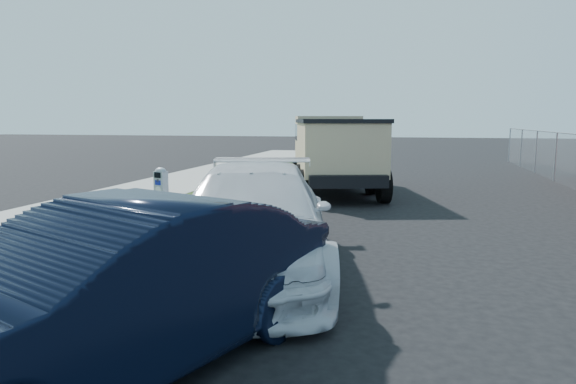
% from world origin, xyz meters
% --- Properties ---
extents(ground, '(120.00, 120.00, 0.00)m').
position_xyz_m(ground, '(0.00, 0.00, 0.00)').
color(ground, black).
rests_on(ground, ground).
extents(streetside, '(6.12, 50.00, 0.15)m').
position_xyz_m(streetside, '(-5.57, 2.00, 0.07)').
color(streetside, gray).
rests_on(streetside, ground).
extents(parking_meter, '(0.23, 0.18, 1.43)m').
position_xyz_m(parking_meter, '(-2.96, -0.74, 1.17)').
color(parking_meter, '#3F4247').
rests_on(parking_meter, ground).
extents(white_wagon, '(3.39, 5.84, 1.59)m').
position_xyz_m(white_wagon, '(-1.55, -0.50, 0.80)').
color(white_wagon, silver).
rests_on(white_wagon, ground).
extents(navy_sedan, '(3.30, 5.01, 1.56)m').
position_xyz_m(navy_sedan, '(-1.84, -3.93, 0.78)').
color(navy_sedan, black).
rests_on(navy_sedan, ground).
extents(dump_truck, '(3.76, 6.47, 2.39)m').
position_xyz_m(dump_truck, '(-1.64, 8.48, 1.34)').
color(dump_truck, black).
rests_on(dump_truck, ground).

